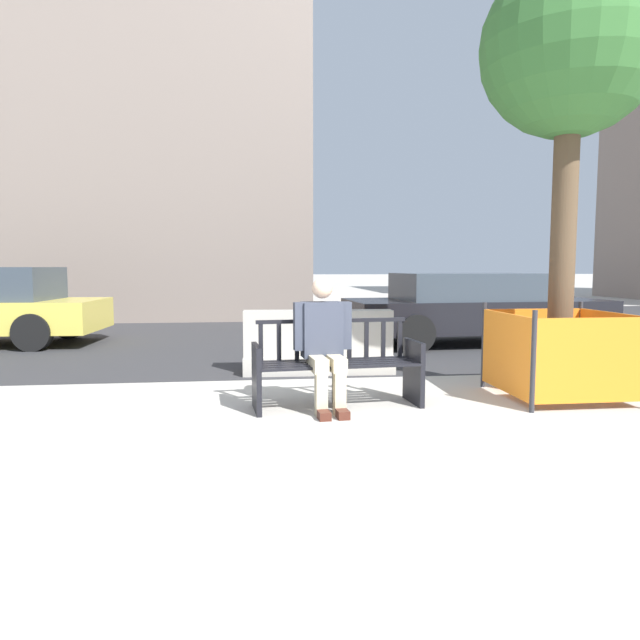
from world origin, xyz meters
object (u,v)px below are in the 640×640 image
at_px(street_bench, 337,368).
at_px(seated_person, 324,340).
at_px(jersey_barrier_centre, 318,347).
at_px(construction_fence, 559,351).
at_px(car_sedan_mid, 473,308).
at_px(street_tree, 570,53).

xyz_separation_m(street_bench, seated_person, (-0.14, -0.07, 0.29)).
height_order(jersey_barrier_centre, construction_fence, construction_fence).
bearing_deg(seated_person, construction_fence, 4.26).
xyz_separation_m(jersey_barrier_centre, construction_fence, (2.43, -1.80, 0.16)).
bearing_deg(jersey_barrier_centre, construction_fence, -36.50).
relative_size(seated_person, jersey_barrier_centre, 0.65).
distance_m(construction_fence, car_sedan_mid, 4.35).
distance_m(seated_person, jersey_barrier_centre, 2.03).
distance_m(jersey_barrier_centre, street_tree, 4.47).
distance_m(seated_person, construction_fence, 2.62).
bearing_deg(car_sedan_mid, jersey_barrier_centre, -141.77).
relative_size(street_bench, jersey_barrier_centre, 0.85).
height_order(construction_fence, car_sedan_mid, car_sedan_mid).
distance_m(jersey_barrier_centre, car_sedan_mid, 4.03).
xyz_separation_m(jersey_barrier_centre, street_tree, (2.43, -1.80, 3.29)).
xyz_separation_m(street_bench, car_sedan_mid, (3.19, 4.41, 0.28)).
bearing_deg(seated_person, jersey_barrier_centre, 85.05).
height_order(street_bench, seated_person, seated_person).
bearing_deg(street_tree, jersey_barrier_centre, 143.50).
xyz_separation_m(seated_person, jersey_barrier_centre, (0.17, 1.99, -0.35)).
bearing_deg(construction_fence, car_sedan_mid, 80.39).
xyz_separation_m(seated_person, street_tree, (2.60, 0.19, 2.94)).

